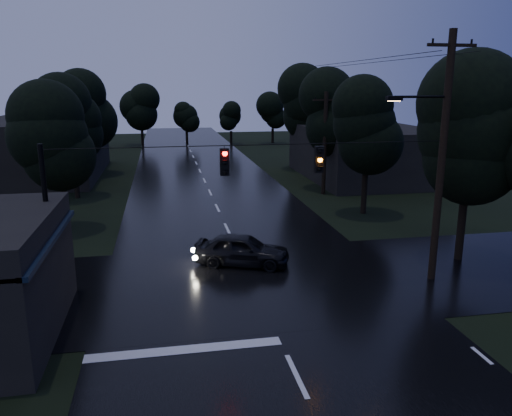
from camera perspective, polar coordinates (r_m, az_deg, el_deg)
name	(u,v)px	position (r m, az deg, el deg)	size (l,w,h in m)	color
main_road	(210,193)	(37.99, -5.27, 1.74)	(12.00, 120.00, 0.02)	black
cross_street	(252,282)	(20.86, -0.44, -8.48)	(60.00, 9.00, 0.02)	black
building_far_right	(365,153)	(44.91, 12.32, 6.20)	(10.00, 14.00, 4.40)	black
building_far_left	(41,148)	(48.48, -23.35, 6.30)	(10.00, 16.00, 5.00)	black
utility_pole_main	(440,155)	(21.17, 20.30, 5.75)	(3.50, 0.30, 10.00)	black
utility_pole_far	(325,142)	(37.13, 7.87, 7.46)	(2.00, 0.30, 7.50)	black
anchor_pole_left	(48,229)	(19.10, -22.63, -2.19)	(0.18, 0.18, 6.00)	black
span_signals	(271,160)	(18.61, 1.78, 5.56)	(15.00, 0.37, 1.12)	black
tree_corner_near	(471,130)	(24.16, 23.36, 8.14)	(4.48, 4.48, 9.44)	black
tree_left_a	(58,136)	(29.65, -21.68, 7.69)	(3.92, 3.92, 8.26)	black
tree_left_b	(71,119)	(37.58, -20.40, 9.48)	(4.20, 4.20, 8.85)	black
tree_left_c	(83,108)	(47.52, -19.21, 10.77)	(4.48, 4.48, 9.44)	black
tree_right_a	(368,124)	(31.63, 12.65, 9.33)	(4.20, 4.20, 8.85)	black
tree_right_b	(334,111)	(39.27, 8.87, 10.86)	(4.48, 4.48, 9.44)	black
tree_right_c	(305,102)	(48.95, 5.61, 11.96)	(4.76, 4.76, 10.03)	black
car	(242,250)	(22.57, -1.60, -4.76)	(1.71, 4.25, 1.45)	black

